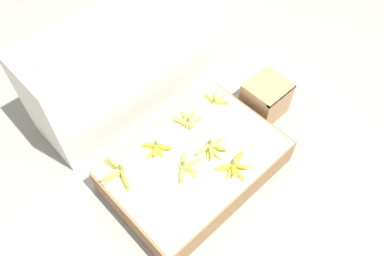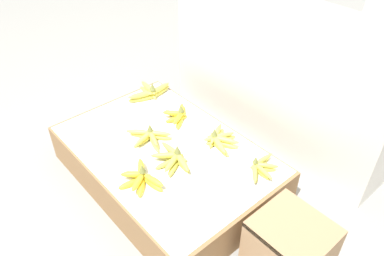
{
  "view_description": "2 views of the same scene",
  "coord_description": "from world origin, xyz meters",
  "px_view_note": "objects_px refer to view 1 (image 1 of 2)",
  "views": [
    {
      "loc": [
        -0.89,
        -0.9,
        2.21
      ],
      "look_at": [
        0.1,
        0.14,
        0.29
      ],
      "focal_mm": 35.0,
      "sensor_mm": 36.0,
      "label": 1
    },
    {
      "loc": [
        1.16,
        -0.83,
        1.45
      ],
      "look_at": [
        0.11,
        0.08,
        0.37
      ],
      "focal_mm": 35.0,
      "sensor_mm": 36.0,
      "label": 2
    }
  ],
  "objects_px": {
    "wooden_crate": "(265,99)",
    "foam_tray_white": "(55,56)",
    "banana_bunch_back_midleft": "(157,148)",
    "banana_bunch_back_midright": "(189,120)",
    "banana_bunch_front_midright": "(235,166)",
    "banana_bunch_back_right": "(217,99)",
    "banana_bunch_middle_midright": "(212,147)",
    "banana_bunch_back_left": "(118,173)",
    "banana_bunch_middle_midleft": "(186,166)"
  },
  "relations": [
    {
      "from": "banana_bunch_back_left",
      "to": "foam_tray_white",
      "type": "height_order",
      "value": "foam_tray_white"
    },
    {
      "from": "banana_bunch_back_midright",
      "to": "banana_bunch_back_left",
      "type": "bearing_deg",
      "value": -179.74
    },
    {
      "from": "banana_bunch_middle_midright",
      "to": "banana_bunch_back_midright",
      "type": "bearing_deg",
      "value": 80.66
    },
    {
      "from": "banana_bunch_back_midright",
      "to": "banana_bunch_back_right",
      "type": "relative_size",
      "value": 0.94
    },
    {
      "from": "banana_bunch_back_midleft",
      "to": "banana_bunch_back_midright",
      "type": "xyz_separation_m",
      "value": [
        0.3,
        0.02,
        0.0
      ]
    },
    {
      "from": "banana_bunch_back_midright",
      "to": "banana_bunch_back_right",
      "type": "bearing_deg",
      "value": 1.11
    },
    {
      "from": "banana_bunch_front_midright",
      "to": "banana_bunch_back_midleft",
      "type": "bearing_deg",
      "value": 120.98
    },
    {
      "from": "banana_bunch_middle_midleft",
      "to": "banana_bunch_back_midright",
      "type": "relative_size",
      "value": 1.15
    },
    {
      "from": "banana_bunch_back_midleft",
      "to": "banana_bunch_back_midright",
      "type": "distance_m",
      "value": 0.3
    },
    {
      "from": "banana_bunch_front_midright",
      "to": "banana_bunch_middle_midleft",
      "type": "distance_m",
      "value": 0.3
    },
    {
      "from": "foam_tray_white",
      "to": "banana_bunch_middle_midright",
      "type": "bearing_deg",
      "value": -61.56
    },
    {
      "from": "wooden_crate",
      "to": "banana_bunch_middle_midright",
      "type": "height_order",
      "value": "banana_bunch_middle_midright"
    },
    {
      "from": "banana_bunch_middle_midright",
      "to": "foam_tray_white",
      "type": "distance_m",
      "value": 1.08
    },
    {
      "from": "banana_bunch_back_left",
      "to": "wooden_crate",
      "type": "bearing_deg",
      "value": -8.75
    },
    {
      "from": "wooden_crate",
      "to": "foam_tray_white",
      "type": "relative_size",
      "value": 1.03
    },
    {
      "from": "banana_bunch_middle_midright",
      "to": "banana_bunch_back_midright",
      "type": "xyz_separation_m",
      "value": [
        0.04,
        0.26,
        0.0
      ]
    },
    {
      "from": "banana_bunch_middle_midright",
      "to": "banana_bunch_back_midright",
      "type": "distance_m",
      "value": 0.26
    },
    {
      "from": "banana_bunch_back_midright",
      "to": "foam_tray_white",
      "type": "bearing_deg",
      "value": 130.52
    },
    {
      "from": "banana_bunch_back_right",
      "to": "wooden_crate",
      "type": "bearing_deg",
      "value": -30.27
    },
    {
      "from": "wooden_crate",
      "to": "foam_tray_white",
      "type": "xyz_separation_m",
      "value": [
        -1.1,
        0.77,
        0.6
      ]
    },
    {
      "from": "banana_bunch_middle_midleft",
      "to": "banana_bunch_back_right",
      "type": "xyz_separation_m",
      "value": [
        0.53,
        0.26,
        -0.0
      ]
    },
    {
      "from": "banana_bunch_front_midright",
      "to": "banana_bunch_back_right",
      "type": "relative_size",
      "value": 1.05
    },
    {
      "from": "banana_bunch_back_midleft",
      "to": "banana_bunch_back_left",
      "type": "bearing_deg",
      "value": 176.38
    },
    {
      "from": "foam_tray_white",
      "to": "wooden_crate",
      "type": "bearing_deg",
      "value": -35.14
    },
    {
      "from": "wooden_crate",
      "to": "banana_bunch_front_midright",
      "type": "bearing_deg",
      "value": -157.07
    },
    {
      "from": "banana_bunch_back_midleft",
      "to": "banana_bunch_back_right",
      "type": "bearing_deg",
      "value": 2.62
    },
    {
      "from": "banana_bunch_back_midleft",
      "to": "banana_bunch_back_right",
      "type": "height_order",
      "value": "banana_bunch_back_midleft"
    },
    {
      "from": "banana_bunch_back_right",
      "to": "banana_bunch_middle_midleft",
      "type": "bearing_deg",
      "value": -154.03
    },
    {
      "from": "banana_bunch_middle_midright",
      "to": "banana_bunch_back_midleft",
      "type": "bearing_deg",
      "value": 137.05
    },
    {
      "from": "banana_bunch_middle_midleft",
      "to": "banana_bunch_back_left",
      "type": "bearing_deg",
      "value": 143.29
    },
    {
      "from": "banana_bunch_middle_midleft",
      "to": "wooden_crate",
      "type": "bearing_deg",
      "value": 4.43
    },
    {
      "from": "wooden_crate",
      "to": "banana_bunch_back_left",
      "type": "bearing_deg",
      "value": 171.25
    },
    {
      "from": "banana_bunch_middle_midright",
      "to": "banana_bunch_back_midleft",
      "type": "relative_size",
      "value": 1.31
    },
    {
      "from": "wooden_crate",
      "to": "banana_bunch_back_right",
      "type": "height_order",
      "value": "banana_bunch_back_right"
    },
    {
      "from": "banana_bunch_middle_midright",
      "to": "banana_bunch_back_right",
      "type": "relative_size",
      "value": 1.15
    },
    {
      "from": "banana_bunch_middle_midleft",
      "to": "banana_bunch_back_right",
      "type": "height_order",
      "value": "banana_bunch_middle_midleft"
    },
    {
      "from": "banana_bunch_front_midright",
      "to": "banana_bunch_middle_midright",
      "type": "xyz_separation_m",
      "value": [
        -0.0,
        0.19,
        -0.0
      ]
    },
    {
      "from": "banana_bunch_back_left",
      "to": "banana_bunch_middle_midright",
      "type": "bearing_deg",
      "value": -25.3
    },
    {
      "from": "banana_bunch_middle_midright",
      "to": "foam_tray_white",
      "type": "relative_size",
      "value": 0.88
    },
    {
      "from": "banana_bunch_back_left",
      "to": "banana_bunch_back_midleft",
      "type": "bearing_deg",
      "value": -3.62
    },
    {
      "from": "banana_bunch_back_midright",
      "to": "banana_bunch_back_right",
      "type": "xyz_separation_m",
      "value": [
        0.27,
        0.01,
        -0.0
      ]
    },
    {
      "from": "banana_bunch_back_midleft",
      "to": "banana_bunch_back_midright",
      "type": "bearing_deg",
      "value": 3.98
    },
    {
      "from": "banana_bunch_front_midright",
      "to": "banana_bunch_back_midright",
      "type": "bearing_deg",
      "value": 84.91
    },
    {
      "from": "banana_bunch_back_right",
      "to": "foam_tray_white",
      "type": "distance_m",
      "value": 1.09
    },
    {
      "from": "banana_bunch_middle_midleft",
      "to": "banana_bunch_back_midright",
      "type": "height_order",
      "value": "banana_bunch_back_midright"
    },
    {
      "from": "wooden_crate",
      "to": "foam_tray_white",
      "type": "bearing_deg",
      "value": 144.86
    },
    {
      "from": "banana_bunch_back_midleft",
      "to": "banana_bunch_back_midright",
      "type": "height_order",
      "value": "banana_bunch_back_midleft"
    },
    {
      "from": "banana_bunch_middle_midleft",
      "to": "banana_bunch_back_left",
      "type": "relative_size",
      "value": 0.77
    },
    {
      "from": "foam_tray_white",
      "to": "banana_bunch_back_midleft",
      "type": "bearing_deg",
      "value": -71.63
    },
    {
      "from": "banana_bunch_middle_midleft",
      "to": "banana_bunch_middle_midright",
      "type": "xyz_separation_m",
      "value": [
        0.21,
        -0.01,
        0.0
      ]
    }
  ]
}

